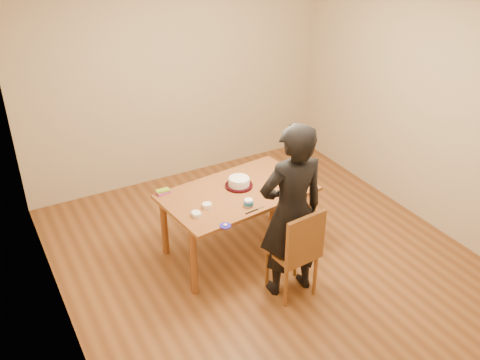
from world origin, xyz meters
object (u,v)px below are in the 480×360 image
cake (239,182)px  person (291,212)px  dining_chair (292,252)px  cake_plate (239,186)px  dining_table (238,193)px

cake → person: size_ratio=0.12×
dining_chair → cake: size_ratio=1.77×
cake_plate → person: size_ratio=0.16×
cake_plate → cake: bearing=-90.0°
dining_chair → cake_plate: size_ratio=1.35×
dining_chair → person: 0.42m
dining_chair → cake_plate: 0.91m
cake_plate → person: (0.09, -0.80, 0.10)m
cake → cake_plate: bearing=90.0°
dining_table → dining_chair: (0.15, -0.78, -0.28)m
dining_table → dining_chair: 0.84m
cake_plate → cake: (0.00, -0.00, 0.04)m
person → dining_table: bearing=-72.2°
dining_table → person: (0.15, -0.73, 0.13)m
dining_table → cake_plate: 0.10m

